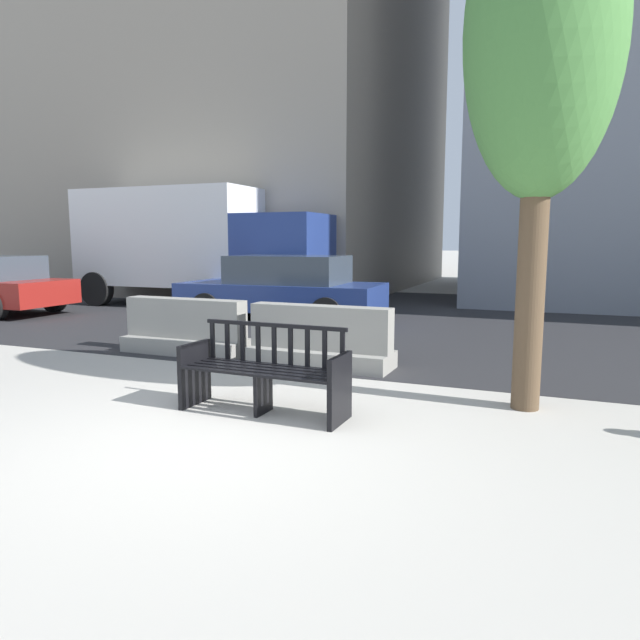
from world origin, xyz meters
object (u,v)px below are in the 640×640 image
(street_bench, at_px, (264,374))
(jersey_barrier_left, at_px, (186,331))
(delivery_truck, at_px, (197,242))
(jersey_barrier_centre, at_px, (320,342))
(car_sedan_far, at_px, (284,288))
(street_tree, at_px, (543,39))

(street_bench, xyz_separation_m, jersey_barrier_left, (-2.55, 2.29, -0.06))
(delivery_truck, bearing_deg, jersey_barrier_left, -57.44)
(jersey_barrier_centre, xyz_separation_m, car_sedan_far, (-2.40, 3.85, 0.37))
(street_bench, xyz_separation_m, jersey_barrier_centre, (-0.29, 2.20, -0.06))
(street_tree, xyz_separation_m, car_sedan_far, (-5.11, 4.90, -2.88))
(street_bench, distance_m, car_sedan_far, 6.63)
(street_bench, distance_m, delivery_truck, 9.99)
(jersey_barrier_left, relative_size, delivery_truck, 0.29)
(jersey_barrier_centre, height_order, delivery_truck, delivery_truck)
(street_bench, bearing_deg, jersey_barrier_centre, 97.55)
(jersey_barrier_left, height_order, delivery_truck, delivery_truck)
(jersey_barrier_left, xyz_separation_m, delivery_truck, (-3.53, 5.53, 1.35))
(jersey_barrier_centre, bearing_deg, street_bench, -82.45)
(street_tree, distance_m, delivery_truck, 10.97)
(jersey_barrier_centre, bearing_deg, jersey_barrier_left, 177.71)
(street_bench, bearing_deg, delivery_truck, 127.87)
(jersey_barrier_left, distance_m, delivery_truck, 6.70)
(jersey_barrier_centre, xyz_separation_m, delivery_truck, (-5.79, 5.62, 1.35))
(street_bench, relative_size, jersey_barrier_left, 0.85)
(street_tree, bearing_deg, delivery_truck, 141.84)
(jersey_barrier_centre, bearing_deg, street_tree, -21.25)
(street_bench, relative_size, street_tree, 0.33)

